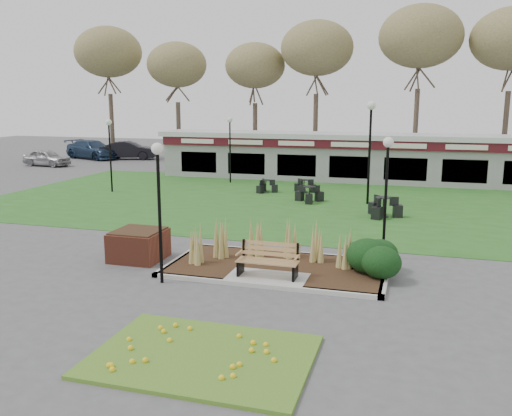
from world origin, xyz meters
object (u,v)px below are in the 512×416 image
(car_black, at_px, (129,150))
(car_blue, at_px, (93,150))
(bistro_set_d, at_px, (383,210))
(bistro_set_a, at_px, (309,197))
(bistro_set_b, at_px, (266,188))
(lamp_post_near_right, at_px, (158,182))
(bistro_set_c, at_px, (304,188))
(lamp_post_mid_right, at_px, (370,130))
(lamp_post_near_left, at_px, (387,171))
(car_silver, at_px, (47,158))
(lamp_post_far_left, at_px, (230,135))
(brick_planter, at_px, (139,245))
(food_pavilion, at_px, (352,157))
(park_bench, at_px, (268,259))
(lamp_post_mid_left, at_px, (109,139))

(car_black, xyz_separation_m, car_blue, (-3.16, -0.50, 0.02))
(bistro_set_d, relative_size, car_black, 0.34)
(bistro_set_a, height_order, bistro_set_b, bistro_set_a)
(car_blue, bearing_deg, lamp_post_near_right, -123.94)
(bistro_set_c, bearing_deg, lamp_post_mid_right, -33.49)
(lamp_post_near_left, height_order, car_black, lamp_post_near_left)
(bistro_set_a, bearing_deg, car_silver, 157.76)
(bistro_set_b, bearing_deg, car_black, 140.48)
(lamp_post_far_left, distance_m, bistro_set_d, 12.31)
(lamp_post_near_left, bearing_deg, car_blue, 137.60)
(car_black, distance_m, car_blue, 3.20)
(bistro_set_d, height_order, car_silver, car_silver)
(brick_planter, xyz_separation_m, lamp_post_far_left, (-2.53, 16.00, 2.38))
(food_pavilion, distance_m, car_blue, 23.53)
(park_bench, relative_size, bistro_set_b, 1.37)
(food_pavilion, bearing_deg, lamp_post_far_left, -156.86)
(lamp_post_mid_right, xyz_separation_m, bistro_set_c, (-3.58, 2.37, -3.30))
(lamp_post_near_right, relative_size, bistro_set_d, 2.44)
(bistro_set_a, distance_m, bistro_set_b, 3.53)
(lamp_post_mid_right, relative_size, lamp_post_far_left, 1.24)
(park_bench, distance_m, bistro_set_d, 9.65)
(food_pavilion, height_order, lamp_post_near_right, lamp_post_near_right)
(lamp_post_far_left, bearing_deg, bistro_set_d, -38.19)
(car_silver, relative_size, car_blue, 0.69)
(bistro_set_c, xyz_separation_m, car_black, (-17.49, 12.30, 0.51))
(lamp_post_near_right, bearing_deg, food_pavilion, 82.50)
(lamp_post_near_right, xyz_separation_m, car_silver, (-20.27, 21.80, -2.15))
(park_bench, distance_m, food_pavilion, 19.73)
(car_blue, bearing_deg, lamp_post_mid_right, -100.28)
(park_bench, relative_size, lamp_post_far_left, 0.43)
(lamp_post_near_right, bearing_deg, bistro_set_a, 82.94)
(lamp_post_near_right, relative_size, car_silver, 1.02)
(bistro_set_d, bearing_deg, bistro_set_b, 144.22)
(food_pavilion, xyz_separation_m, bistro_set_a, (-1.14, -7.90, -1.20))
(car_silver, bearing_deg, bistro_set_b, -103.77)
(lamp_post_mid_right, distance_m, car_blue, 28.20)
(lamp_post_near_right, height_order, bistro_set_d, lamp_post_near_right)
(brick_planter, xyz_separation_m, lamp_post_mid_left, (-7.58, 10.98, 2.37))
(car_silver, bearing_deg, lamp_post_near_left, -118.66)
(bistro_set_d, relative_size, car_blue, 0.29)
(bistro_set_a, height_order, bistro_set_c, bistro_set_a)
(lamp_post_mid_right, distance_m, bistro_set_c, 5.41)
(park_bench, xyz_separation_m, food_pavilion, (0.00, 19.71, 0.89))
(car_silver, bearing_deg, brick_planter, -131.27)
(bistro_set_c, bearing_deg, food_pavilion, 69.77)
(lamp_post_far_left, relative_size, car_blue, 0.73)
(food_pavilion, bearing_deg, lamp_post_mid_right, -77.87)
(bistro_set_d, bearing_deg, lamp_post_near_left, -86.42)
(car_blue, bearing_deg, bistro_set_d, -103.97)
(bistro_set_c, relative_size, car_blue, 0.24)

